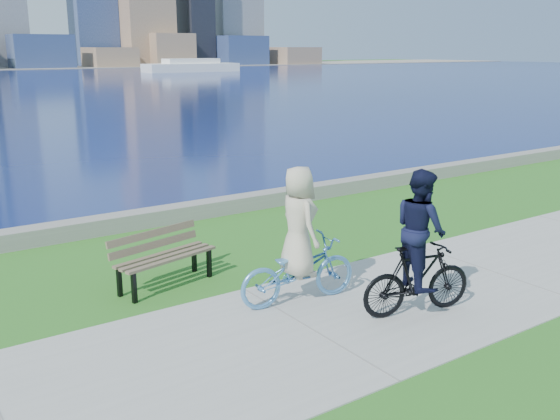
{
  "coord_description": "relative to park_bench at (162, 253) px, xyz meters",
  "views": [
    {
      "loc": [
        -4.87,
        -6.35,
        3.79
      ],
      "look_at": [
        1.01,
        2.18,
        1.1
      ],
      "focal_mm": 40.0,
      "sensor_mm": 36.0,
      "label": 1
    }
  ],
  "objects": [
    {
      "name": "ground",
      "position": [
        0.98,
        -2.71,
        -0.55
      ],
      "size": [
        320.0,
        320.0,
        0.0
      ],
      "primitive_type": "plane",
      "color": "#23641A",
      "rests_on": "ground"
    },
    {
      "name": "concrete_path",
      "position": [
        0.98,
        -2.71,
        -0.54
      ],
      "size": [
        80.0,
        3.5,
        0.02
      ],
      "primitive_type": "cube",
      "color": "#9D9D98",
      "rests_on": "ground"
    },
    {
      "name": "seawall",
      "position": [
        0.98,
        3.49,
        -0.38
      ],
      "size": [
        90.0,
        0.5,
        0.35
      ],
      "primitive_type": "cube",
      "color": "gray",
      "rests_on": "ground"
    },
    {
      "name": "ferry_far",
      "position": [
        43.92,
        86.19,
        0.35
      ],
      "size": [
        15.91,
        4.55,
        2.16
      ],
      "color": "white",
      "rests_on": "ground"
    },
    {
      "name": "park_bench",
      "position": [
        0.0,
        0.0,
        0.0
      ],
      "size": [
        1.83,
        0.98,
        0.9
      ],
      "rotation": [
        0.0,
        0.0,
        0.23
      ],
      "color": "black",
      "rests_on": "ground"
    },
    {
      "name": "cyclist_woman",
      "position": [
        1.4,
        -1.87,
        0.25
      ],
      "size": [
        0.92,
        2.0,
        2.11
      ],
      "rotation": [
        0.0,
        0.0,
        1.44
      ],
      "color": "#5797D3",
      "rests_on": "ground"
    },
    {
      "name": "cyclist_man",
      "position": [
        2.57,
        -3.2,
        0.37
      ],
      "size": [
        0.92,
        1.82,
        2.15
      ],
      "rotation": [
        0.0,
        0.0,
        1.32
      ],
      "color": "black",
      "rests_on": "ground"
    }
  ]
}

